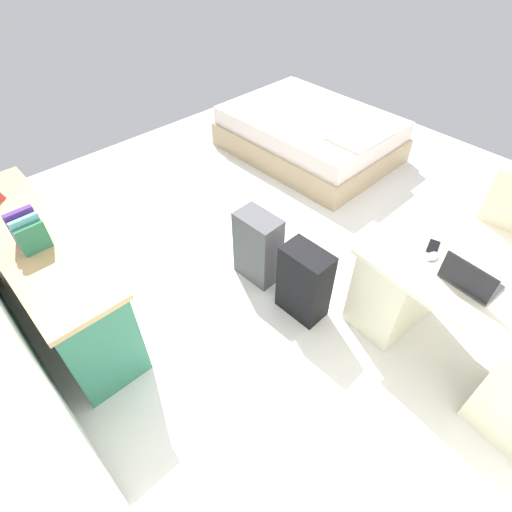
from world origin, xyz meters
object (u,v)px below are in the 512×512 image
at_px(credenza, 50,276).
at_px(desk, 462,326).
at_px(suitcase_spare_grey, 258,247).
at_px(cell_phone_by_mouse, 433,247).
at_px(office_chair, 495,245).
at_px(bed, 310,134).
at_px(computer_mouse, 433,256).
at_px(suitcase_black, 304,283).
at_px(laptop, 469,280).

bearing_deg(credenza, desk, -141.23).
distance_m(suitcase_spare_grey, cell_phone_by_mouse, 1.29).
distance_m(office_chair, bed, 2.42).
xyz_separation_m(desk, credenza, (2.21, 1.77, 0.01)).
distance_m(suitcase_spare_grey, computer_mouse, 1.29).
bearing_deg(bed, computer_mouse, 147.98).
bearing_deg(office_chair, bed, -12.92).
height_order(suitcase_black, computer_mouse, computer_mouse).
distance_m(bed, suitcase_spare_grey, 2.09).
xyz_separation_m(desk, office_chair, (0.19, -0.86, 0.04)).
height_order(office_chair, bed, office_chair).
xyz_separation_m(office_chair, computer_mouse, (0.16, 0.83, 0.32)).
bearing_deg(credenza, bed, -84.11).
bearing_deg(bed, office_chair, 167.08).
bearing_deg(suitcase_black, desk, -158.35).
relative_size(office_chair, credenza, 0.52).
bearing_deg(desk, office_chair, -77.73).
distance_m(office_chair, laptop, 0.96).
distance_m(suitcase_spare_grey, laptop, 1.52).
xyz_separation_m(credenza, computer_mouse, (-1.86, -1.80, 0.34)).
xyz_separation_m(office_chair, bed, (2.35, -0.54, -0.18)).
height_order(desk, laptop, laptop).
relative_size(bed, suitcase_black, 3.16).
bearing_deg(cell_phone_by_mouse, suitcase_spare_grey, 8.50).
bearing_deg(suitcase_spare_grey, office_chair, -137.89).
xyz_separation_m(bed, suitcase_black, (-1.56, 1.82, 0.06)).
height_order(laptop, cell_phone_by_mouse, laptop).
xyz_separation_m(desk, cell_phone_by_mouse, (0.39, -0.12, 0.35)).
xyz_separation_m(credenza, suitcase_black, (-1.23, -1.35, -0.09)).
xyz_separation_m(suitcase_black, cell_phone_by_mouse, (-0.59, -0.54, 0.42)).
bearing_deg(suitcase_black, computer_mouse, -146.30).
bearing_deg(desk, suitcase_spare_grey, 15.55).
bearing_deg(computer_mouse, suitcase_black, 39.18).
bearing_deg(computer_mouse, suitcase_spare_grey, 25.04).
xyz_separation_m(desk, laptop, (0.09, 0.03, 0.39)).
xyz_separation_m(laptop, cell_phone_by_mouse, (0.30, -0.15, -0.04)).
bearing_deg(laptop, suitcase_black, 23.63).
bearing_deg(cell_phone_by_mouse, laptop, 135.40).
bearing_deg(office_chair, suitcase_spare_grey, 44.44).
distance_m(bed, suitcase_black, 2.39).
distance_m(suitcase_black, suitcase_spare_grey, 0.51).
distance_m(office_chair, credenza, 3.32).
bearing_deg(bed, credenza, 95.89).
relative_size(computer_mouse, cell_phone_by_mouse, 0.74).
bearing_deg(bed, suitcase_spare_grey, 120.14).
bearing_deg(office_chair, suitcase_black, 58.28).
bearing_deg(office_chair, cell_phone_by_mouse, 74.41).
bearing_deg(cell_phone_by_mouse, computer_mouse, 98.64).
relative_size(desk, bed, 0.77).
bearing_deg(credenza, computer_mouse, -135.97).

